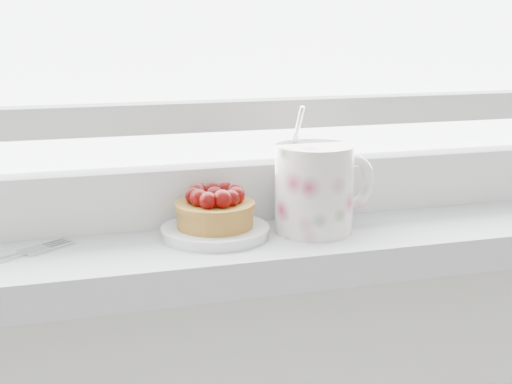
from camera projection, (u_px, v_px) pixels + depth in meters
name	position (u px, v px, depth m)	size (l,w,h in m)	color
saucer	(215.00, 231.00, 0.82)	(0.12, 0.12, 0.01)	white
raspberry_tart	(215.00, 208.00, 0.81)	(0.09, 0.09, 0.05)	brown
floral_mug	(317.00, 187.00, 0.83)	(0.14, 0.11, 0.15)	silver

